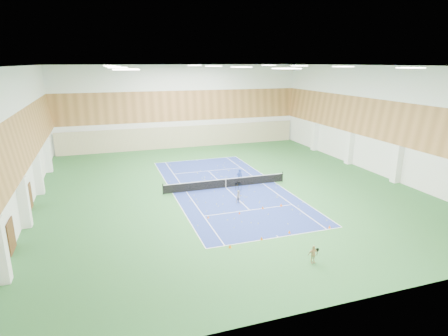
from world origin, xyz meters
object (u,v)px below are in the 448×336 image
object	(u,v)px
tennis_net	(226,182)
ball_cart	(238,186)
child_court	(239,197)
coach	(239,177)
child_apron	(313,254)

from	to	relation	value
tennis_net	ball_cart	xyz separation A→B (m)	(0.90, -1.22, -0.14)
tennis_net	ball_cart	bearing A→B (deg)	-53.42
child_court	ball_cart	size ratio (longest dim) A/B	1.44
coach	ball_cart	world-z (taller)	coach
child_court	child_apron	world-z (taller)	child_apron
coach	child_court	bearing A→B (deg)	70.68
child_court	child_apron	distance (m)	11.38
child_apron	child_court	bearing A→B (deg)	92.70
coach	child_apron	distance (m)	16.46
child_apron	ball_cart	bearing A→B (deg)	87.36
tennis_net	coach	world-z (taller)	coach
child_court	ball_cart	bearing A→B (deg)	54.79
tennis_net	coach	bearing A→B (deg)	19.38
tennis_net	coach	size ratio (longest dim) A/B	7.63
coach	ball_cart	distance (m)	2.03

